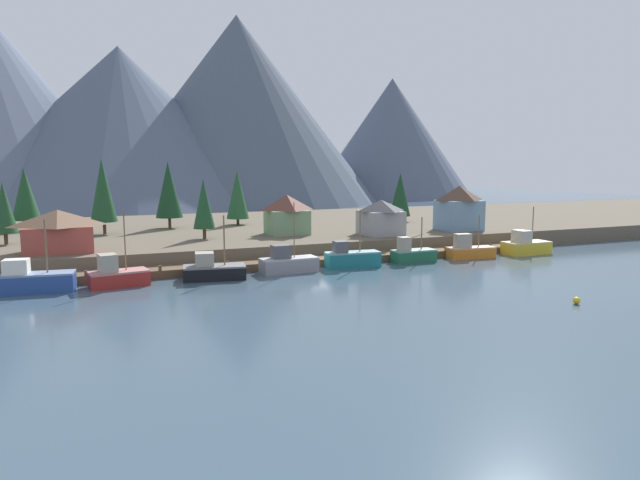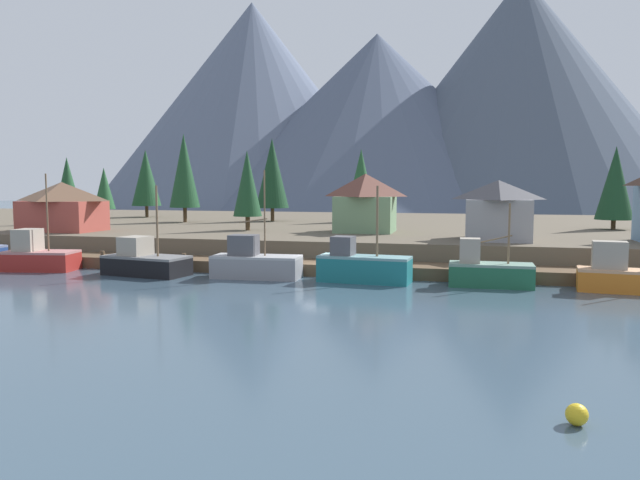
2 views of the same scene
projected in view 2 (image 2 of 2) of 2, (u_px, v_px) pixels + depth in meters
name	position (u px, v px, depth m)	size (l,w,h in m)	color
ground_plane	(360.00, 255.00, 68.67)	(400.00, 400.00, 1.00)	#384C5B
dock	(323.00, 268.00, 51.17)	(80.00, 4.00, 1.60)	brown
shoreline_bank	(376.00, 232.00, 80.12)	(400.00, 56.00, 2.50)	brown
mountain_west_peak	(253.00, 106.00, 198.78)	(103.20, 103.20, 66.68)	slate
mountain_central_peak	(377.00, 123.00, 180.95)	(108.47, 108.47, 52.23)	#4C566B
mountain_east_peak	(519.00, 95.00, 173.65)	(102.04, 102.04, 66.84)	#475160
fishing_boat_red	(38.00, 256.00, 53.05)	(6.54, 3.84, 8.50)	maroon
fishing_boat_black	(145.00, 262.00, 50.34)	(7.54, 4.35, 7.47)	black
fishing_boat_grey	(255.00, 263.00, 48.72)	(7.21, 3.04, 8.70)	gray
fishing_boat_teal	(362.00, 266.00, 46.65)	(7.29, 3.04, 7.46)	#196B70
fishing_boat_green	(488.00, 271.00, 44.68)	(6.07, 2.47, 6.20)	#1E5B3D
fishing_boat_orange	(627.00, 276.00, 42.20)	(7.11, 3.06, 6.25)	#CC6B1E
house_grey	(498.00, 209.00, 54.74)	(5.94, 6.35, 5.46)	gray
house_red	(62.00, 206.00, 65.31)	(8.34, 5.80, 5.31)	#9E4238
house_green	(365.00, 202.00, 63.82)	(6.30, 5.73, 6.20)	#6B8E66
conifer_near_left	(104.00, 188.00, 88.88)	(3.07, 3.07, 7.54)	#4C3823
conifer_near_right	(361.00, 181.00, 80.95)	(4.08, 4.08, 9.81)	#4C3823
conifer_mid_left	(67.00, 184.00, 76.84)	(3.23, 3.23, 8.52)	#4C3823
conifer_mid_right	(247.00, 184.00, 66.14)	(3.16, 3.16, 8.80)	#4C3823
conifer_back_left	(272.00, 173.00, 82.86)	(4.56, 4.56, 11.40)	#4C3823
conifer_back_right	(184.00, 171.00, 80.40)	(4.05, 4.05, 11.81)	#4C3823
conifer_centre	(146.00, 178.00, 93.27)	(4.49, 4.49, 10.43)	#4C3823
conifer_far_left	(615.00, 183.00, 67.37)	(4.07, 4.07, 9.32)	#4C3823
channel_buoy	(577.00, 415.00, 18.90)	(0.70, 0.70, 0.70)	gold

